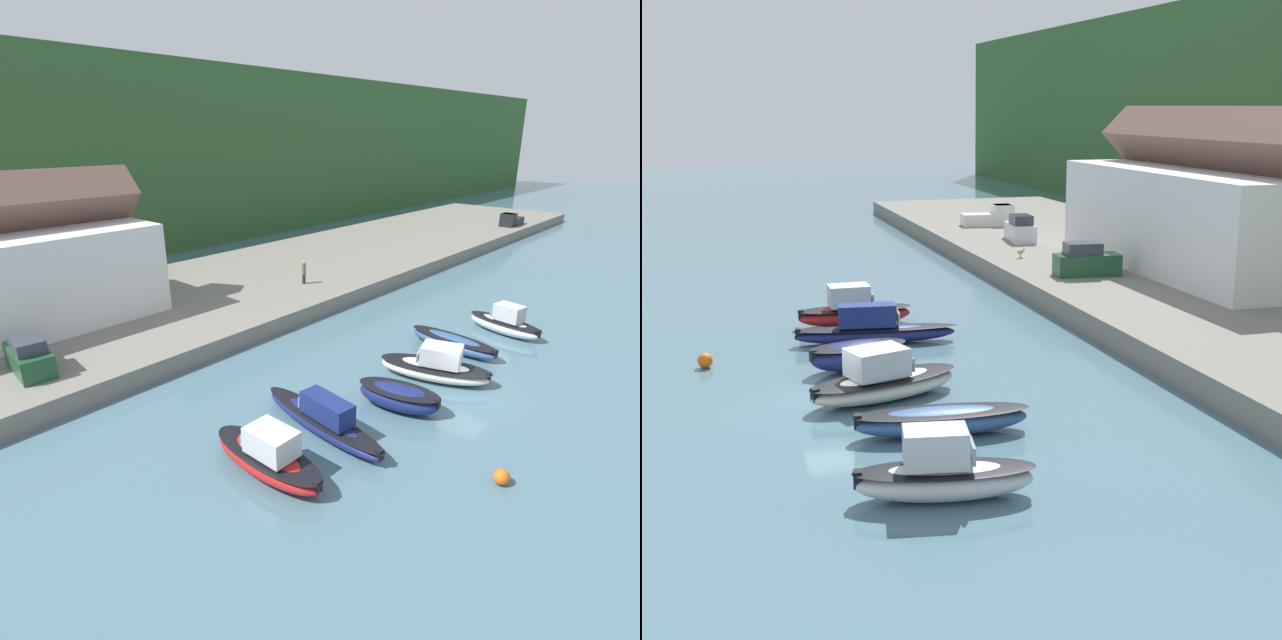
% 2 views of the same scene
% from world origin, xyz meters
% --- Properties ---
extents(ground_plane, '(320.00, 320.00, 0.00)m').
position_xyz_m(ground_plane, '(0.00, 0.00, 0.00)').
color(ground_plane, slate).
extents(harbor_clubhouse, '(23.59, 9.90, 10.77)m').
position_xyz_m(harbor_clubhouse, '(-17.13, 27.47, 5.27)').
color(harbor_clubhouse, white).
rests_on(harbor_clubhouse, quay_promenade).
extents(moored_boat_0, '(2.16, 6.47, 2.35)m').
position_xyz_m(moored_boat_0, '(-13.23, 3.15, 0.84)').
color(moored_boat_0, red).
rests_on(moored_boat_0, ground_plane).
extents(moored_boat_1, '(2.65, 8.68, 2.09)m').
position_xyz_m(moored_boat_1, '(-9.15, 3.48, 0.73)').
color(moored_boat_1, navy).
rests_on(moored_boat_1, ground_plane).
extents(moored_boat_2, '(2.93, 5.04, 1.39)m').
position_xyz_m(moored_boat_2, '(-4.61, 1.87, 0.73)').
color(moored_boat_2, navy).
rests_on(moored_boat_2, ground_plane).
extents(moored_boat_3, '(4.39, 7.29, 2.27)m').
position_xyz_m(moored_boat_3, '(-0.06, 2.10, 0.81)').
color(moored_boat_3, white).
rests_on(moored_boat_3, ground_plane).
extents(moored_boat_4, '(2.42, 6.91, 1.06)m').
position_xyz_m(moored_boat_4, '(4.65, 3.35, 0.57)').
color(moored_boat_4, '#33568E').
rests_on(moored_boat_4, ground_plane).
extents(moored_boat_5, '(2.81, 6.06, 2.34)m').
position_xyz_m(moored_boat_5, '(10.11, 1.90, 0.84)').
color(moored_boat_5, silver).
rests_on(moored_boat_5, ground_plane).
extents(parked_car_0, '(2.23, 4.37, 2.16)m').
position_xyz_m(parked_car_0, '(-17.21, 19.13, 2.23)').
color(parked_car_0, '#1E4C2D').
rests_on(parked_car_0, quay_promenade).
extents(parked_car_1, '(4.37, 2.25, 2.16)m').
position_xyz_m(parked_car_1, '(-32.70, 20.29, 2.23)').
color(parked_car_1, silver).
rests_on(parked_car_1, quay_promenade).
extents(pickup_truck_1, '(2.31, 4.86, 1.90)m').
position_xyz_m(pickup_truck_1, '(-42.58, 21.17, 2.13)').
color(pickup_truck_1, silver).
rests_on(pickup_truck_1, quay_promenade).
extents(dog_on_quay, '(0.69, 0.83, 0.68)m').
position_xyz_m(dog_on_quay, '(-24.86, 17.45, 1.77)').
color(dog_on_quay, tan).
rests_on(dog_on_quay, quay_promenade).
extents(mooring_buoy_0, '(0.72, 0.72, 0.72)m').
position_xyz_m(mooring_buoy_0, '(-7.02, -5.04, 0.36)').
color(mooring_buoy_0, orange).
rests_on(mooring_buoy_0, ground_plane).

